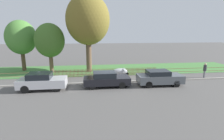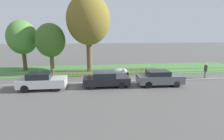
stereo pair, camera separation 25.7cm
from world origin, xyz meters
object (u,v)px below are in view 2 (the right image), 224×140
parked_car_silver_hatchback (42,81)px  tree_mid_park (88,20)px  covered_motorcycle (121,72)px  tree_behind_motorcycle (50,41)px  parked_car_black_saloon (106,79)px  tree_nearest_kerb (22,38)px  pedestrian_near_fence (206,70)px  parked_car_navy_estate (159,78)px

parked_car_silver_hatchback → tree_mid_park: (4.07, 6.70, 5.57)m
covered_motorcycle → tree_behind_motorcycle: (-8.10, 3.53, 3.29)m
tree_behind_motorcycle → tree_mid_park: tree_mid_park is taller
parked_car_black_saloon → tree_nearest_kerb: (-9.96, 8.22, 3.53)m
pedestrian_near_fence → tree_mid_park: bearing=-63.7°
parked_car_black_saloon → covered_motorcycle: bearing=59.7°
parked_car_black_saloon → tree_nearest_kerb: tree_nearest_kerb is taller
covered_motorcycle → tree_behind_motorcycle: tree_behind_motorcycle is taller
tree_nearest_kerb → covered_motorcycle: bearing=-22.8°
parked_car_black_saloon → covered_motorcycle: parked_car_black_saloon is taller
tree_behind_motorcycle → pedestrian_near_fence: (17.10, -5.15, -2.98)m
tree_mid_park → pedestrian_near_fence: 14.44m
parked_car_silver_hatchback → tree_nearest_kerb: size_ratio=0.63×
parked_car_silver_hatchback → pedestrian_near_fence: bearing=5.8°
parked_car_black_saloon → pedestrian_near_fence: size_ratio=2.54×
covered_motorcycle → tree_mid_park: 7.45m
tree_nearest_kerb → tree_mid_park: tree_mid_park is taller
parked_car_navy_estate → covered_motorcycle: parked_car_navy_estate is taller
covered_motorcycle → pedestrian_near_fence: pedestrian_near_fence is taller
parked_car_silver_hatchback → parked_car_navy_estate: size_ratio=0.95×
parked_car_silver_hatchback → parked_car_navy_estate: bearing=-0.6°
parked_car_silver_hatchback → pedestrian_near_fence: size_ratio=2.42×
parked_car_silver_hatchback → tree_mid_park: 9.61m
covered_motorcycle → tree_nearest_kerb: size_ratio=0.30×
tree_nearest_kerb → pedestrian_near_fence: tree_nearest_kerb is taller
parked_car_navy_estate → pedestrian_near_fence: size_ratio=2.56×
tree_nearest_kerb → pedestrian_near_fence: bearing=-17.6°
tree_behind_motorcycle → pedestrian_near_fence: 18.11m
parked_car_silver_hatchback → tree_nearest_kerb: tree_nearest_kerb is taller
covered_motorcycle → tree_mid_park: tree_mid_park is taller
parked_car_silver_hatchback → tree_nearest_kerb: 10.04m
parked_car_black_saloon → tree_behind_motorcycle: (-6.20, 6.77, 3.21)m
parked_car_navy_estate → tree_nearest_kerb: bearing=152.1°
parked_car_silver_hatchback → covered_motorcycle: parked_car_silver_hatchback is taller
parked_car_silver_hatchback → pedestrian_near_fence: pedestrian_near_fence is taller
parked_car_black_saloon → pedestrian_near_fence: (10.91, 1.62, 0.23)m
parked_car_navy_estate → tree_mid_park: (-6.57, 6.77, 5.59)m
tree_nearest_kerb → tree_behind_motorcycle: bearing=-21.1°
parked_car_silver_hatchback → covered_motorcycle: 8.23m
parked_car_black_saloon → covered_motorcycle: 3.76m
tree_behind_motorcycle → pedestrian_near_fence: size_ratio=3.62×
parked_car_black_saloon → parked_car_navy_estate: parked_car_navy_estate is taller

